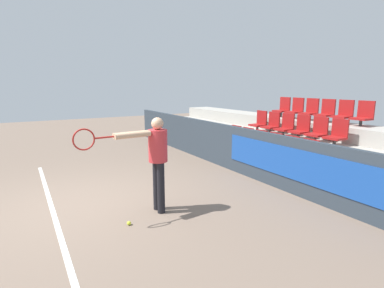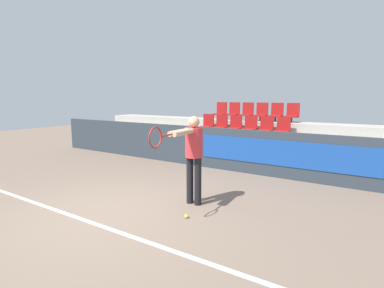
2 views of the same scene
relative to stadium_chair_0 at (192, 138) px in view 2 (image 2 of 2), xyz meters
The scene contains 26 objects.
ground_plane 4.85m from the stadium_chair_0, 74.30° to the right, with size 30.00×30.00×0.00m, color #7A6656.
court_baseline 5.23m from the stadium_chair_0, 75.49° to the right, with size 6.35×0.08×0.01m.
barrier_wall 1.51m from the stadium_chair_0, 27.22° to the right, with size 12.94×0.14×1.14m.
bleacher_tier_front 1.39m from the stadium_chair_0, ahead, with size 12.54×0.97×0.39m.
bleacher_tier_middle 1.58m from the stadium_chair_0, 33.08° to the left, with size 12.54×0.97×0.78m.
bleacher_tier_back 2.23m from the stadium_chair_0, 54.42° to the left, with size 12.54×0.97×1.17m.
stadium_chair_0 is the anchor object (origin of this frame).
stadium_chair_1 0.52m from the stadium_chair_0, ahead, with size 0.41×0.38×0.62m.
stadium_chair_2 1.04m from the stadium_chair_0, ahead, with size 0.41×0.38×0.62m.
stadium_chair_3 1.56m from the stadium_chair_0, ahead, with size 0.41×0.38×0.62m.
stadium_chair_4 2.08m from the stadium_chair_0, ahead, with size 0.41×0.38×0.62m.
stadium_chair_5 2.60m from the stadium_chair_0, ahead, with size 0.41×0.38×0.62m.
stadium_chair_6 1.05m from the stadium_chair_0, 90.00° to the left, with size 0.41×0.38×0.62m.
stadium_chair_7 1.17m from the stadium_chair_0, 61.81° to the left, with size 0.41×0.38×0.62m.
stadium_chair_8 1.47m from the stadium_chair_0, 43.01° to the left, with size 0.41×0.38×0.62m.
stadium_chair_9 1.88m from the stadium_chair_0, 31.88° to the left, with size 0.41×0.38×0.62m.
stadium_chair_10 2.33m from the stadium_chair_0, 25.01° to the left, with size 0.41×0.38×0.62m.
stadium_chair_11 2.80m from the stadium_chair_0, 20.46° to the left, with size 0.41×0.38×0.62m.
stadium_chair_12 2.09m from the stadium_chair_0, 90.00° to the left, with size 0.41×0.38×0.62m.
stadium_chair_13 2.15m from the stadium_chair_0, 75.00° to the left, with size 0.41×0.38×0.62m.
stadium_chair_14 2.33m from the stadium_chair_0, 61.81° to the left, with size 0.41×0.38×0.62m.
stadium_chair_15 2.61m from the stadium_chair_0, 51.20° to the left, with size 0.41×0.38×0.62m.
stadium_chair_16 2.95m from the stadium_chair_0, 43.01° to the left, with size 0.41×0.38×0.62m.
stadium_chair_17 3.33m from the stadium_chair_0, 36.74° to the left, with size 0.41×0.38×0.62m.
tennis_player 4.17m from the stadium_chair_0, 56.60° to the right, with size 0.32×1.52×1.64m.
tennis_ball 4.82m from the stadium_chair_0, 57.74° to the right, with size 0.07×0.07×0.07m.
Camera 2 is at (3.90, -3.29, 1.98)m, focal length 28.00 mm.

